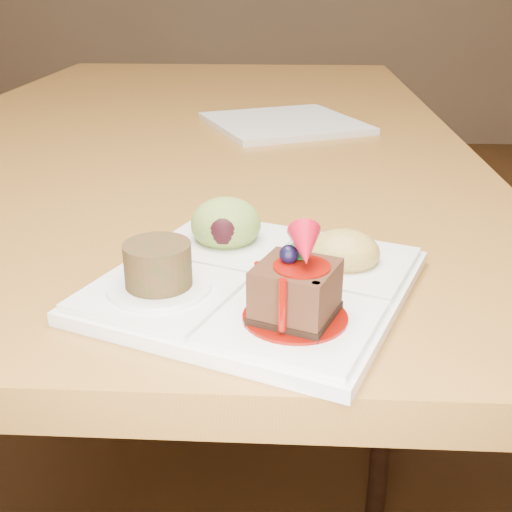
{
  "coord_description": "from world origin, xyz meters",
  "views": [
    {
      "loc": [
        0.2,
        -1.26,
        1.01
      ],
      "look_at": [
        0.17,
        -0.74,
        0.79
      ],
      "focal_mm": 45.0,
      "sensor_mm": 36.0,
      "label": 1
    }
  ],
  "objects": [
    {
      "name": "ground",
      "position": [
        0.0,
        0.0,
        0.0
      ],
      "size": [
        6.0,
        6.0,
        0.0
      ],
      "primitive_type": "plane",
      "color": "brown"
    },
    {
      "name": "dining_table",
      "position": [
        0.0,
        0.0,
        0.68
      ],
      "size": [
        1.0,
        1.8,
        0.75
      ],
      "color": "#A46C2A",
      "rests_on": "ground"
    },
    {
      "name": "sampler_plate",
      "position": [
        0.17,
        -0.74,
        0.77
      ],
      "size": [
        0.33,
        0.33,
        0.1
      ],
      "rotation": [
        0.0,
        0.0,
        -0.38
      ],
      "color": "white",
      "rests_on": "dining_table"
    },
    {
      "name": "second_plate",
      "position": [
        0.19,
        -0.04,
        0.76
      ],
      "size": [
        0.34,
        0.34,
        0.01
      ],
      "primitive_type": "cube",
      "rotation": [
        0.0,
        0.0,
        0.42
      ],
      "color": "white",
      "rests_on": "dining_table"
    }
  ]
}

